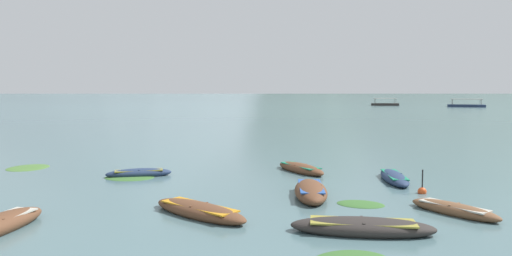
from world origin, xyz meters
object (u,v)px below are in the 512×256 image
Objects in this scene: rowboat_2 at (139,173)px; rowboat_6 at (301,169)px; rowboat_3 at (454,210)px; rowboat_5 at (362,227)px; rowboat_0 at (394,178)px; rowboat_1 at (199,211)px; rowboat_4 at (311,191)px; ferry_1 at (385,104)px; mooring_buoy at (422,191)px; ferry_2 at (466,105)px.

rowboat_2 is 0.87× the size of rowboat_6.
rowboat_5 reaches higher than rowboat_3.
rowboat_1 reaches higher than rowboat_0.
rowboat_4 is at bearing -140.24° from rowboat_0.
rowboat_3 is 135.13m from ferry_1.
rowboat_2 is at bearing 153.62° from rowboat_4.
ferry_1 is 7.21× the size of mooring_buoy.
rowboat_3 is 2.84× the size of mooring_buoy.
rowboat_4 is at bearing -88.83° from rowboat_6.
rowboat_6 is at bearing 152.13° from rowboat_0.
rowboat_2 is 0.33× the size of ferry_2.
rowboat_6 is 122.74m from ferry_2.
rowboat_6 is at bearing 11.59° from rowboat_2.
rowboat_5 is (-3.16, -8.70, 0.02)m from rowboat_0.
rowboat_1 reaches higher than rowboat_3.
ferry_1 reaches higher than mooring_buoy.
rowboat_5 is 132.28m from ferry_2.
rowboat_5 reaches higher than rowboat_1.
rowboat_2 is 9.75m from rowboat_4.
rowboat_3 is (9.30, 0.68, -0.02)m from rowboat_1.
mooring_buoy is (4.95, 0.89, -0.13)m from rowboat_4.
ferry_2 reaches higher than rowboat_6.
ferry_2 is at bearing 65.45° from rowboat_4.
rowboat_1 is (-8.68, -6.88, 0.01)m from rowboat_0.
mooring_buoy is at bearing -79.52° from rowboat_0.
ferry_1 reaches higher than rowboat_5.
rowboat_5 reaches higher than rowboat_6.
rowboat_5 is at bearing -109.99° from rowboat_0.
rowboat_5 is (10.01, -9.34, 0.03)m from rowboat_2.
rowboat_6 is (8.61, 1.77, 0.02)m from rowboat_2.
rowboat_4 is at bearing 104.22° from rowboat_5.
rowboat_4 is (4.25, 3.19, 0.05)m from rowboat_1.
mooring_buoy is at bearing -102.29° from ferry_1.
rowboat_5 is (-3.78, -2.50, 0.03)m from rowboat_3.
rowboat_1 is at bearing -143.08° from rowboat_4.
rowboat_4 is at bearing -169.80° from mooring_buoy.
rowboat_2 is 132.13m from ferry_1.
rowboat_3 is at bearing 33.44° from rowboat_5.
rowboat_1 is at bearing -105.67° from ferry_1.
rowboat_2 is at bearing 165.88° from mooring_buoy.
ferry_1 reaches higher than rowboat_0.
rowboat_1 is 5.31m from rowboat_4.
ferry_2 is at bearing 66.61° from rowboat_0.
mooring_buoy is at bearing 58.04° from rowboat_5.
rowboat_5 is at bearing -103.26° from ferry_1.
rowboat_5 is 0.55× the size of ferry_1.
ferry_1 is at bearing 75.72° from rowboat_4.
rowboat_3 is at bearing -112.04° from ferry_2.
rowboat_1 is 5.81m from rowboat_5.
rowboat_1 is 9.32m from rowboat_3.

